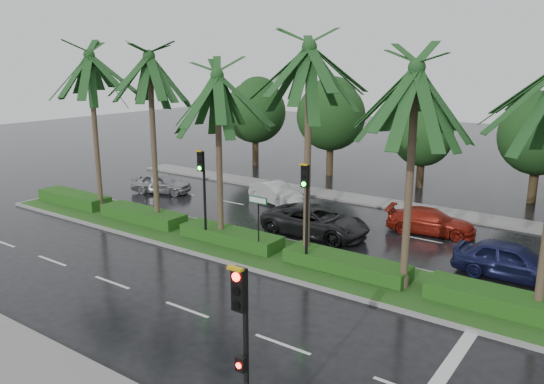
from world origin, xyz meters
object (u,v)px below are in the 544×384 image
Objects in this scene: signal_median_left at (203,183)px; street_sign at (258,211)px; car_red at (431,221)px; car_blue at (511,261)px; signal_near at (243,354)px; car_white at (276,193)px; car_silver at (161,183)px; car_darkgrey at (315,221)px.

street_sign is at bearing 3.47° from signal_median_left.
car_red is at bearing 44.33° from signal_median_left.
car_blue is (4.50, -3.74, 0.12)m from car_red.
signal_near is 1.12× the size of car_white.
car_blue is (2.50, 13.77, -1.76)m from signal_near.
car_silver is at bearing 147.17° from signal_median_left.
car_red is at bearing 50.00° from car_blue.
street_sign reaches higher than car_red.
signal_median_left is 1.68× the size of street_sign.
street_sign reaches higher than car_silver.
car_darkgrey is (0.50, 4.01, -1.38)m from street_sign.
signal_near reaches higher than car_darkgrey.
signal_median_left is 1.13× the size of car_silver.
signal_near is 1.00× the size of signal_median_left.
car_white is 9.59m from car_red.
car_silver is 0.89× the size of car_blue.
car_white is 6.40m from car_darkgrey.
signal_median_left is 1.00× the size of car_blue.
car_silver is at bearing 79.71° from car_darkgrey.
signal_median_left is 5.91m from car_darkgrey.
signal_median_left is at bearing -143.17° from car_silver.
car_blue is (21.64, -1.82, 0.08)m from car_silver.
signal_near is at bearing 169.42° from car_blue.
car_blue is at bearing 22.29° from street_sign.
street_sign is 0.60× the size of car_red.
signal_median_left is 13.34m from car_blue.
car_darkgrey reaches higher than car_silver.
car_red is at bearing -103.97° from car_silver.
car_blue is at bearing -115.16° from car_silver.
car_white is (-11.59, 17.77, -1.86)m from signal_near.
street_sign is 0.67× the size of car_white.
street_sign is at bearing 137.38° from car_red.
signal_near is at bearing 177.13° from car_red.
car_darkgrey is 1.22× the size of car_blue.
car_blue is at bearing -93.38° from car_darkgrey.
car_white is 0.73× the size of car_darkgrey.
car_white is at bearing 73.85° from car_blue.
car_darkgrey is 1.24× the size of car_red.
car_red is (8.00, 7.82, -2.37)m from signal_median_left.
car_blue is at bearing -139.11° from car_red.
signal_median_left is 8.56m from car_white.
car_darkgrey is (5.09, -3.88, 0.10)m from car_white.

